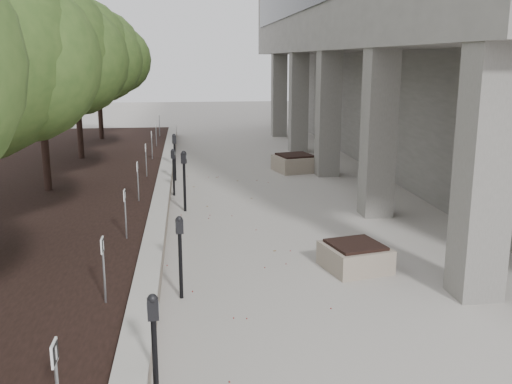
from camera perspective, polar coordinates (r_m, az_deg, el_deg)
ground at (r=8.24m, az=1.96°, el=-14.04°), size 90.00×90.00×0.00m
retaining_wall at (r=16.63m, az=-9.05°, el=0.74°), size 0.39×26.00×0.50m
planting_bed at (r=17.19m, az=-21.38°, el=0.22°), size 7.00×26.00×0.40m
crabapple_tree_3 at (r=15.69m, az=-20.66°, el=9.93°), size 4.60×4.00×5.44m
crabapple_tree_4 at (r=20.58m, az=-17.41°, el=10.72°), size 4.60×4.00×5.44m
crabapple_tree_5 at (r=25.51m, az=-15.40°, el=11.19°), size 4.60×4.00×5.44m
parking_sign_2 at (r=8.35m, az=-14.85°, el=-7.54°), size 0.04×0.22×0.96m
parking_sign_3 at (r=11.18m, az=-12.82°, el=-2.16°), size 0.04×0.22×0.96m
parking_sign_4 at (r=14.09m, az=-11.62°, el=1.02°), size 0.04×0.22×0.96m
parking_sign_5 at (r=17.03m, az=-10.84°, el=3.11°), size 0.04×0.22×0.96m
parking_sign_6 at (r=19.99m, az=-10.28°, el=4.59°), size 0.04×0.22×0.96m
parking_sign_7 at (r=22.95m, az=-9.87°, el=5.68°), size 0.04×0.22×0.96m
parking_sign_8 at (r=25.93m, az=-9.55°, el=6.52°), size 0.04×0.22×0.96m
parking_meter_1 at (r=6.43m, az=-9.99°, el=-15.59°), size 0.14×0.11×1.38m
parking_meter_2 at (r=9.23m, az=-7.51°, el=-6.47°), size 0.15×0.12×1.37m
parking_meter_3 at (r=16.22m, az=-8.17°, el=1.95°), size 0.15×0.13×1.33m
parking_meter_4 at (r=14.46m, az=-7.11°, el=1.07°), size 0.18×0.14×1.54m
parking_meter_5 at (r=18.22m, az=-8.06°, el=3.43°), size 0.16×0.13×1.49m
planter_front at (r=10.69m, az=9.79°, el=-6.28°), size 1.27×1.27×0.49m
planter_back at (r=19.69m, az=3.86°, el=2.92°), size 1.52×1.52×0.59m
berry_scatter at (r=12.84m, az=-1.90°, el=-3.88°), size 3.30×14.10×0.02m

